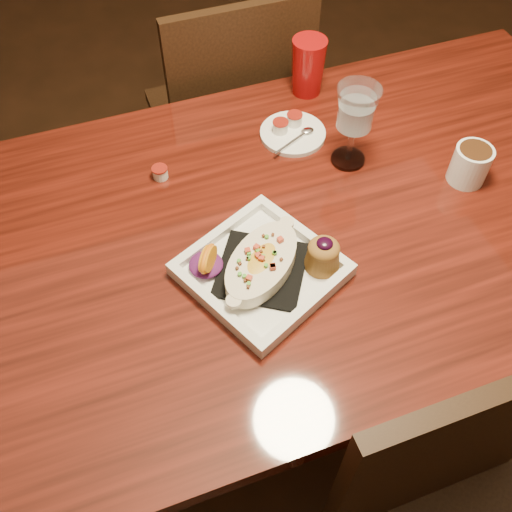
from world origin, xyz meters
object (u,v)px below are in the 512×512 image
object	(u,v)px
goblet	(356,113)
table	(319,240)
saucer	(292,132)
coffee_mug	(471,163)
red_tumbler	(308,67)
chair_far	(231,118)
plate	(268,265)

from	to	relation	value
goblet	table	bearing A→B (deg)	-133.19
goblet	saucer	world-z (taller)	goblet
coffee_mug	goblet	size ratio (longest dim) A/B	0.58
coffee_mug	red_tumbler	world-z (taller)	red_tumbler
chair_far	saucer	bearing A→B (deg)	93.89
chair_far	coffee_mug	world-z (taller)	chair_far
goblet	red_tumbler	xyz separation A→B (m)	(0.01, 0.26, -0.06)
chair_far	saucer	distance (m)	0.46
table	goblet	bearing A→B (deg)	46.81
plate	red_tumbler	bearing A→B (deg)	34.80
plate	chair_far	bearing A→B (deg)	52.64
table	plate	size ratio (longest dim) A/B	4.45
table	plate	distance (m)	0.23
table	saucer	bearing A→B (deg)	83.74
coffee_mug	saucer	size ratio (longest dim) A/B	0.72
saucer	plate	bearing A→B (deg)	-118.61
table	plate	bearing A→B (deg)	-146.58
saucer	red_tumbler	distance (m)	0.18
table	coffee_mug	bearing A→B (deg)	-3.07
chair_far	plate	xyz separation A→B (m)	(-0.16, -0.74, 0.27)
plate	red_tumbler	distance (m)	0.57
plate	table	bearing A→B (deg)	8.59
saucer	red_tumbler	size ratio (longest dim) A/B	1.09
coffee_mug	red_tumbler	xyz separation A→B (m)	(-0.21, 0.40, 0.02)
saucer	red_tumbler	bearing A→B (deg)	55.53
coffee_mug	goblet	xyz separation A→B (m)	(-0.22, 0.14, 0.09)
plate	red_tumbler	size ratio (longest dim) A/B	2.43
saucer	red_tumbler	world-z (taller)	red_tumbler
table	chair_far	size ratio (longest dim) A/B	1.61
table	saucer	world-z (taller)	saucer
table	red_tumbler	size ratio (longest dim) A/B	10.79
red_tumbler	goblet	bearing A→B (deg)	-92.26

